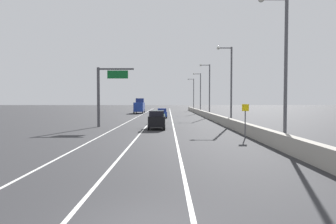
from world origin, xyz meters
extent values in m
plane|color=#2D2D30|center=(0.00, 64.00, 0.00)|extent=(320.00, 320.00, 0.00)
cube|color=silver|center=(-5.50, 55.00, 0.00)|extent=(0.16, 130.00, 0.00)
cube|color=silver|center=(-2.00, 55.00, 0.00)|extent=(0.16, 130.00, 0.00)
cube|color=silver|center=(1.50, 55.00, 0.00)|extent=(0.16, 130.00, 0.00)
cube|color=#9E998E|center=(8.45, 40.00, 0.55)|extent=(0.60, 120.00, 1.10)
cylinder|color=#47474C|center=(-8.00, 30.09, 3.75)|extent=(0.36, 0.36, 7.50)
cube|color=#47474C|center=(-5.75, 30.09, 7.30)|extent=(4.50, 0.20, 0.20)
cube|color=#0C5923|center=(-5.53, 29.97, 6.60)|extent=(2.60, 0.10, 1.00)
cylinder|color=#4C4C51|center=(7.55, 18.44, 1.20)|extent=(0.10, 0.10, 2.40)
cube|color=yellow|center=(7.55, 18.40, 2.70)|extent=(0.60, 0.04, 0.60)
cylinder|color=#4C4C51|center=(9.15, 13.72, 5.29)|extent=(0.24, 0.24, 10.58)
cylinder|color=#4C4C51|center=(9.40, 32.90, 5.29)|extent=(0.24, 0.24, 10.58)
cube|color=#4C4C51|center=(8.50, 32.90, 10.43)|extent=(1.80, 0.12, 0.12)
sphere|color=beige|center=(7.60, 32.90, 10.43)|extent=(0.44, 0.44, 0.44)
cylinder|color=#4C4C51|center=(9.14, 52.08, 5.29)|extent=(0.24, 0.24, 10.58)
cube|color=#4C4C51|center=(8.24, 52.08, 10.43)|extent=(1.80, 0.12, 0.12)
sphere|color=beige|center=(7.34, 52.08, 10.43)|extent=(0.44, 0.44, 0.44)
cylinder|color=#4C4C51|center=(9.43, 71.26, 5.29)|extent=(0.24, 0.24, 10.58)
cube|color=#4C4C51|center=(8.53, 71.26, 10.43)|extent=(1.80, 0.12, 0.12)
sphere|color=beige|center=(7.63, 71.26, 10.43)|extent=(0.44, 0.44, 0.44)
cylinder|color=#4C4C51|center=(9.28, 90.44, 5.29)|extent=(0.24, 0.24, 10.58)
cube|color=#4C4C51|center=(8.38, 90.44, 10.43)|extent=(1.80, 0.12, 0.12)
sphere|color=beige|center=(7.48, 90.44, 10.43)|extent=(0.44, 0.44, 0.44)
cube|color=#196033|center=(-0.59, 36.15, 0.81)|extent=(1.88, 4.22, 0.93)
cube|color=#1C4633|center=(-0.60, 35.73, 1.57)|extent=(1.59, 1.92, 0.60)
cylinder|color=black|center=(-1.32, 37.81, 0.34)|extent=(0.24, 0.69, 0.68)
cylinder|color=black|center=(0.26, 37.75, 0.34)|extent=(0.24, 0.69, 0.68)
cylinder|color=black|center=(-1.43, 34.54, 0.34)|extent=(0.24, 0.69, 0.68)
cylinder|color=black|center=(0.15, 34.49, 0.34)|extent=(0.24, 0.69, 0.68)
cube|color=#1E389E|center=(-0.37, 49.70, 0.80)|extent=(1.99, 4.69, 0.92)
cube|color=navy|center=(-0.35, 49.24, 1.56)|extent=(1.69, 2.14, 0.60)
cylinder|color=black|center=(-1.26, 51.55, 0.34)|extent=(0.24, 0.69, 0.68)
cylinder|color=black|center=(0.42, 51.60, 0.34)|extent=(0.24, 0.69, 0.68)
cylinder|color=black|center=(-1.15, 47.81, 0.34)|extent=(0.24, 0.69, 0.68)
cylinder|color=black|center=(0.53, 47.86, 0.34)|extent=(0.24, 0.69, 0.68)
cube|color=black|center=(-0.53, 27.05, 0.94)|extent=(2.03, 4.11, 1.20)
cube|color=black|center=(-0.52, 26.65, 1.84)|extent=(1.73, 1.88, 0.60)
cylinder|color=black|center=(-1.45, 28.59, 0.34)|extent=(0.24, 0.69, 0.68)
cylinder|color=black|center=(0.28, 28.65, 0.34)|extent=(0.24, 0.69, 0.68)
cylinder|color=black|center=(-1.34, 25.45, 0.34)|extent=(0.24, 0.69, 0.68)
cylinder|color=black|center=(0.38, 25.51, 0.34)|extent=(0.24, 0.69, 0.68)
cube|color=navy|center=(-6.78, 70.91, 1.68)|extent=(2.48, 7.53, 2.36)
cube|color=navy|center=(-6.80, 72.56, 3.41)|extent=(2.13, 1.67, 1.10)
cylinder|color=black|center=(-7.94, 73.94, 0.50)|extent=(0.23, 1.00, 1.00)
cylinder|color=black|center=(-5.70, 73.97, 0.50)|extent=(0.23, 1.00, 1.00)
cylinder|color=black|center=(-7.87, 67.84, 0.50)|extent=(0.23, 1.00, 1.00)
cylinder|color=black|center=(-5.63, 67.87, 0.50)|extent=(0.23, 1.00, 1.00)
camera|label=1|loc=(0.80, -7.29, 3.29)|focal=31.61mm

